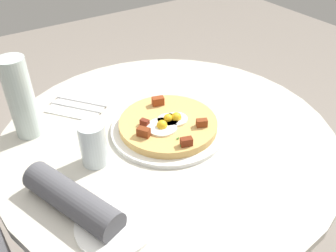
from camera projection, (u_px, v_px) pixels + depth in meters
dining_table at (168, 177)px, 1.14m from camera, size 0.96×0.96×0.75m
pizza_plate at (168, 129)px, 1.04m from camera, size 0.33×0.33×0.01m
breakfast_pizza at (168, 124)px, 1.02m from camera, size 0.28×0.28×0.05m
bread_plate at (114, 225)px, 0.76m from camera, size 0.17×0.17×0.01m
napkin at (79, 105)px, 1.15m from camera, size 0.22×0.21×0.00m
fork at (82, 101)px, 1.16m from camera, size 0.15×0.12×0.00m
knife at (76, 107)px, 1.13m from camera, size 0.15×0.12×0.00m
water_glass at (93, 144)px, 0.90m from camera, size 0.07×0.07×0.12m
water_bottle at (21, 98)px, 0.96m from camera, size 0.07×0.07×0.23m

